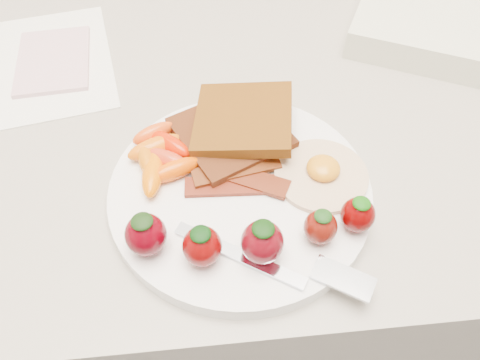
{
  "coord_description": "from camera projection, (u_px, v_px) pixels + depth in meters",
  "views": [
    {
      "loc": [
        -0.02,
        1.26,
        1.3
      ],
      "look_at": [
        0.0,
        1.55,
        0.93
      ],
      "focal_mm": 35.0,
      "sensor_mm": 36.0,
      "label": 1
    }
  ],
  "objects": [
    {
      "name": "counter",
      "position": [
        231.0,
        271.0,
        0.94
      ],
      "size": [
        2.0,
        0.6,
        0.9
      ],
      "primitive_type": "cube",
      "color": "gray",
      "rests_on": "ground"
    },
    {
      "name": "plate",
      "position": [
        240.0,
        191.0,
        0.49
      ],
      "size": [
        0.27,
        0.27,
        0.02
      ],
      "primitive_type": "cylinder",
      "color": "white",
      "rests_on": "counter"
    },
    {
      "name": "toast_lower",
      "position": [
        231.0,
        134.0,
        0.52
      ],
      "size": [
        0.14,
        0.14,
        0.01
      ],
      "primitive_type": "cube",
      "rotation": [
        0.0,
        0.0,
        0.45
      ],
      "color": "black",
      "rests_on": "plate"
    },
    {
      "name": "toast_upper",
      "position": [
        243.0,
        119.0,
        0.51
      ],
      "size": [
        0.12,
        0.12,
        0.02
      ],
      "primitive_type": "cube",
      "rotation": [
        0.0,
        -0.1,
        -0.17
      ],
      "color": "#3D1E03",
      "rests_on": "toast_lower"
    },
    {
      "name": "fried_egg",
      "position": [
        322.0,
        173.0,
        0.48
      ],
      "size": [
        0.11,
        0.11,
        0.02
      ],
      "color": "white",
      "rests_on": "plate"
    },
    {
      "name": "bacon_strips",
      "position": [
        237.0,
        178.0,
        0.48
      ],
      "size": [
        0.11,
        0.06,
        0.01
      ],
      "color": "#441408",
      "rests_on": "plate"
    },
    {
      "name": "baby_carrots",
      "position": [
        160.0,
        156.0,
        0.49
      ],
      "size": [
        0.08,
        0.11,
        0.02
      ],
      "color": "orange",
      "rests_on": "plate"
    },
    {
      "name": "strawberries",
      "position": [
        245.0,
        234.0,
        0.42
      ],
      "size": [
        0.23,
        0.06,
        0.05
      ],
      "color": "#4F0009",
      "rests_on": "plate"
    },
    {
      "name": "fork",
      "position": [
        286.0,
        265.0,
        0.42
      ],
      "size": [
        0.18,
        0.1,
        0.0
      ],
      "color": "white",
      "rests_on": "plate"
    },
    {
      "name": "paper_sheet",
      "position": [
        44.0,
        63.0,
        0.63
      ],
      "size": [
        0.22,
        0.26,
        0.0
      ],
      "primitive_type": "cube",
      "rotation": [
        0.0,
        0.0,
        0.19
      ],
      "color": "white",
      "rests_on": "counter"
    },
    {
      "name": "notepad",
      "position": [
        53.0,
        60.0,
        0.63
      ],
      "size": [
        0.11,
        0.14,
        0.01
      ],
      "primitive_type": "cube",
      "rotation": [
        0.0,
        0.0,
        0.09
      ],
      "color": "beige",
      "rests_on": "paper_sheet"
    },
    {
      "name": "appliance",
      "position": [
        468.0,
        21.0,
        0.66
      ],
      "size": [
        0.37,
        0.35,
        0.04
      ],
      "primitive_type": "cube",
      "rotation": [
        0.0,
        0.0,
        -0.47
      ],
      "color": "beige",
      "rests_on": "counter"
    }
  ]
}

